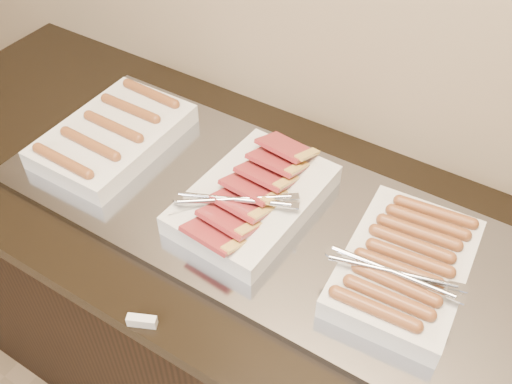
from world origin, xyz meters
TOP-DOWN VIEW (x-y plane):
  - counter at (0.00, 2.13)m, footprint 2.06×0.76m
  - warming_tray at (0.02, 2.13)m, footprint 1.20×0.50m
  - dish_left at (-0.40, 2.13)m, footprint 0.25×0.37m
  - dish_center at (0.02, 2.13)m, footprint 0.27×0.39m
  - dish_right at (0.37, 2.13)m, footprint 0.27×0.36m
  - label_holder at (-0.01, 1.77)m, footprint 0.06×0.04m

SIDE VIEW (x-z plane):
  - counter at x=0.00m, z-range 0.00..0.90m
  - warming_tray at x=0.02m, z-range 0.90..0.92m
  - label_holder at x=-0.01m, z-range 0.90..0.92m
  - dish_left at x=-0.40m, z-range 0.91..0.98m
  - dish_center at x=0.02m, z-range 0.91..1.00m
  - dish_right at x=0.37m, z-range 0.91..0.99m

